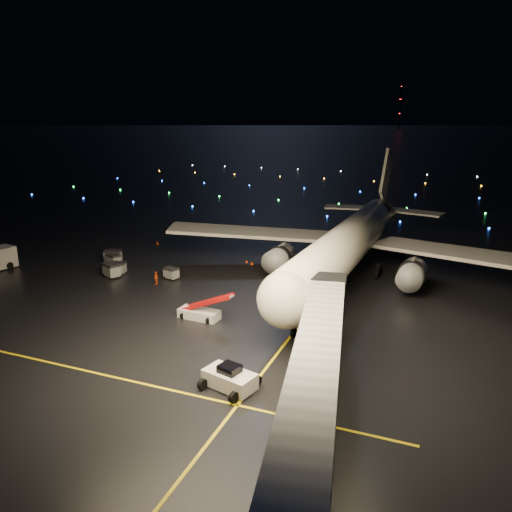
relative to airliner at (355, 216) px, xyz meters
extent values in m
plane|color=black|center=(-13.36, 273.72, -7.67)|extent=(2000.00, 2000.00, 0.00)
cube|color=yellow|center=(-1.36, -11.28, -7.66)|extent=(0.25, 80.00, 0.02)
cube|color=yellow|center=(-18.36, -36.28, -7.66)|extent=(60.00, 0.25, 0.02)
cube|color=silver|center=(-2.92, -34.21, -6.69)|extent=(4.56, 3.14, 1.97)
imported|color=#E34C0F|center=(-22.04, -14.94, -6.81)|extent=(0.56, 1.06, 1.73)
cone|color=#F63400|center=(-7.98, -13.13, -7.42)|extent=(0.47, 0.47, 0.51)
cone|color=#F63400|center=(-15.11, -1.74, -7.45)|extent=(0.50, 0.50, 0.44)
cone|color=#F63400|center=(-14.05, -2.29, -7.42)|extent=(0.51, 0.51, 0.51)
cone|color=#F63400|center=(-33.09, 2.58, -7.40)|extent=(0.64, 0.64, 0.55)
cylinder|color=black|center=(-73.36, 713.72, 24.33)|extent=(1.80, 1.80, 64.00)
cube|color=gray|center=(-21.44, -12.29, -6.90)|extent=(2.08, 1.70, 1.54)
cube|color=gray|center=(-29.21, -14.58, -6.74)|extent=(2.63, 2.29, 1.87)
cube|color=gray|center=(-32.26, -10.14, -6.85)|extent=(2.28, 1.92, 1.65)
cube|color=gray|center=(-29.34, -12.95, -6.87)|extent=(2.14, 1.73, 1.60)
cube|color=gray|center=(-33.19, -8.99, -6.73)|extent=(2.54, 2.06, 1.89)
camera|label=1|loc=(12.04, -66.11, 13.19)|focal=35.00mm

